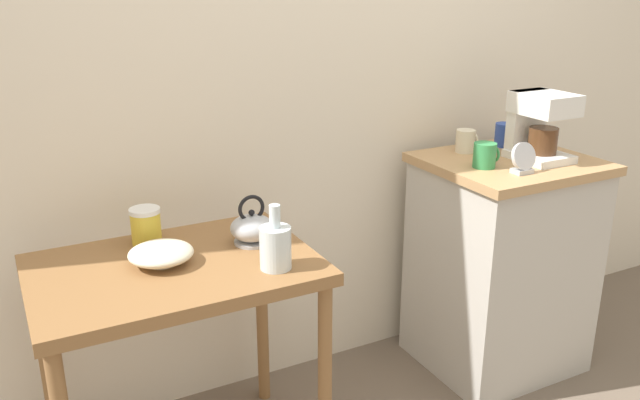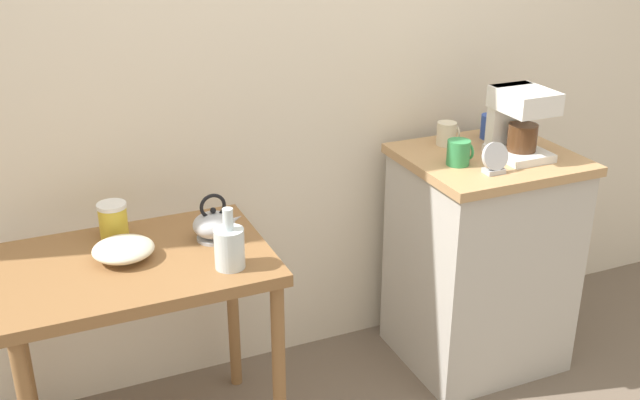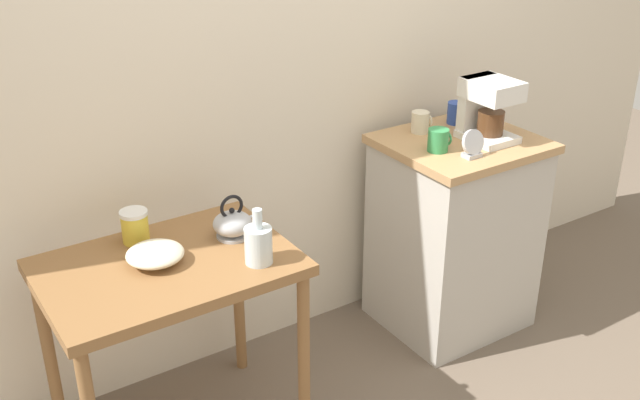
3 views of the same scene
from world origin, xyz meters
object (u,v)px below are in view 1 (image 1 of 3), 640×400
(table_clock, at_px, (523,160))
(bowl_stoneware, at_px, (161,253))
(mug_small_cream, at_px, (466,141))
(canister_enamel, at_px, (146,226))
(teakettle, at_px, (253,228))
(coffee_maker, at_px, (538,123))
(mug_tall_green, at_px, (485,155))
(glass_carafe_vase, at_px, (275,246))
(mug_blue, at_px, (505,135))

(table_clock, bearing_deg, bowl_stoneware, 174.22)
(bowl_stoneware, xyz_separation_m, mug_small_cream, (1.30, 0.20, 0.15))
(canister_enamel, bearing_deg, teakettle, -26.94)
(coffee_maker, bearing_deg, mug_tall_green, 179.68)
(glass_carafe_vase, relative_size, canister_enamel, 1.66)
(table_clock, bearing_deg, coffee_maker, 34.11)
(teakettle, distance_m, mug_blue, 1.22)
(coffee_maker, relative_size, mug_small_cream, 2.84)
(coffee_maker, relative_size, table_clock, 2.27)
(bowl_stoneware, xyz_separation_m, teakettle, (0.30, 0.02, 0.02))
(mug_blue, bearing_deg, glass_carafe_vase, -162.37)
(teakettle, bearing_deg, canister_enamel, 153.06)
(table_clock, bearing_deg, mug_blue, 56.71)
(coffee_maker, height_order, mug_tall_green, coffee_maker)
(bowl_stoneware, distance_m, table_clock, 1.30)
(table_clock, bearing_deg, mug_tall_green, 117.81)
(teakettle, bearing_deg, mug_blue, 8.40)
(coffee_maker, bearing_deg, mug_small_cream, 130.07)
(canister_enamel, height_order, mug_tall_green, mug_tall_green)
(glass_carafe_vase, xyz_separation_m, canister_enamel, (-0.29, 0.36, -0.01))
(glass_carafe_vase, bearing_deg, coffee_maker, 8.61)
(teakettle, xyz_separation_m, coffee_maker, (1.17, -0.03, 0.23))
(teakettle, xyz_separation_m, canister_enamel, (-0.30, 0.15, 0.01))
(coffee_maker, xyz_separation_m, mug_tall_green, (-0.25, 0.00, -0.10))
(canister_enamel, distance_m, table_clock, 1.33)
(bowl_stoneware, xyz_separation_m, table_clock, (1.29, -0.13, 0.16))
(mug_small_cream, height_order, mug_tall_green, mug_tall_green)
(bowl_stoneware, distance_m, glass_carafe_vase, 0.35)
(teakettle, relative_size, mug_small_cream, 1.87)
(glass_carafe_vase, xyz_separation_m, mug_blue, (1.22, 0.39, 0.12))
(glass_carafe_vase, distance_m, mug_small_cream, 1.09)
(bowl_stoneware, height_order, glass_carafe_vase, glass_carafe_vase)
(canister_enamel, relative_size, table_clock, 1.04)
(teakettle, relative_size, canister_enamel, 1.44)
(teakettle, distance_m, canister_enamel, 0.34)
(teakettle, distance_m, mug_small_cream, 1.02)
(glass_carafe_vase, distance_m, canister_enamel, 0.47)
(bowl_stoneware, relative_size, mug_blue, 1.99)
(bowl_stoneware, height_order, canister_enamel, canister_enamel)
(bowl_stoneware, xyz_separation_m, coffee_maker, (1.47, -0.00, 0.25))
(bowl_stoneware, xyz_separation_m, mug_tall_green, (1.22, -0.00, 0.15))
(mug_tall_green, bearing_deg, mug_blue, 35.71)
(coffee_maker, bearing_deg, canister_enamel, 172.91)
(teakettle, relative_size, glass_carafe_vase, 0.87)
(glass_carafe_vase, bearing_deg, mug_tall_green, 11.00)
(glass_carafe_vase, xyz_separation_m, mug_tall_green, (0.93, 0.18, 0.11))
(mug_tall_green, bearing_deg, canister_enamel, 171.52)
(glass_carafe_vase, xyz_separation_m, mug_small_cream, (1.01, 0.39, 0.11))
(teakettle, bearing_deg, glass_carafe_vase, -93.42)
(bowl_stoneware, height_order, table_clock, table_clock)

